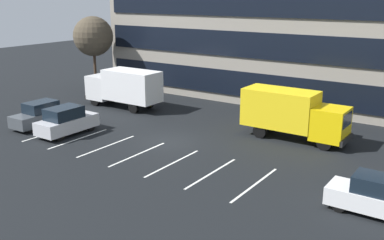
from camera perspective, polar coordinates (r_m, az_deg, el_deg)
ground_plane at (r=31.48m, az=-3.14°, el=-2.75°), size 120.00×120.00×0.00m
office_building at (r=45.46m, az=10.95°, el=12.01°), size 34.32×11.35×14.40m
lot_markings at (r=29.21m, az=-6.88°, el=-4.33°), size 16.94×5.40×0.01m
box_truck_white at (r=40.77m, az=-8.65°, el=4.25°), size 7.49×2.48×3.47m
box_truck_yellow_all at (r=32.21m, az=12.68°, el=0.93°), size 7.46×2.47×3.46m
suv_white at (r=22.86m, az=22.26°, el=-8.91°), size 4.17×1.77×1.89m
suv_silver at (r=34.06m, az=-15.69°, el=-0.12°), size 1.95×4.59×2.07m
suv_charcoal at (r=36.63m, az=-18.79°, el=0.64°), size 1.84×4.33×1.96m
bare_tree at (r=48.59m, az=-12.47°, el=10.35°), size 4.14×4.14×7.76m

